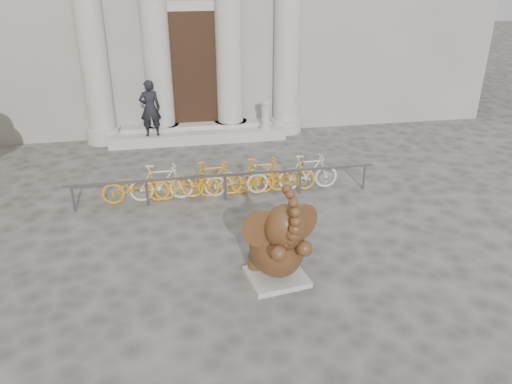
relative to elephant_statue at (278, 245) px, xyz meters
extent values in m
plane|color=#474442|center=(-0.91, -0.72, -0.80)|extent=(80.00, 80.00, 0.00)
cube|color=black|center=(-0.91, 9.20, 1.50)|extent=(2.40, 0.16, 4.00)
cylinder|color=#A8A59E|center=(-4.11, 9.08, 3.20)|extent=(0.90, 0.90, 8.00)
cylinder|color=#A8A59E|center=(-2.11, 9.08, 3.20)|extent=(0.90, 0.90, 8.00)
cylinder|color=#A8A59E|center=(0.29, 9.08, 3.20)|extent=(0.90, 0.90, 8.00)
cylinder|color=#A8A59E|center=(2.29, 9.08, 3.20)|extent=(0.90, 0.90, 8.00)
cube|color=#A8A59E|center=(-0.91, 8.68, -0.62)|extent=(6.00, 1.20, 0.36)
cube|color=#A8A59E|center=(-0.01, 0.04, -0.75)|extent=(1.25, 1.15, 0.11)
ellipsoid|color=black|center=(-0.04, 0.28, -0.36)|extent=(1.05, 1.02, 0.71)
ellipsoid|color=black|center=(-0.01, 0.06, -0.05)|extent=(1.25, 1.47, 1.15)
cylinder|color=black|center=(-0.36, 0.37, -0.55)|extent=(0.38, 0.38, 0.29)
cylinder|color=black|center=(0.23, 0.46, -0.55)|extent=(0.38, 0.38, 0.29)
cylinder|color=black|center=(-0.18, -0.42, 0.17)|extent=(0.36, 0.69, 0.44)
cylinder|color=black|center=(0.30, -0.34, 0.17)|extent=(0.36, 0.69, 0.44)
ellipsoid|color=black|center=(0.05, -0.34, 0.57)|extent=(0.85, 0.82, 0.88)
cylinder|color=black|center=(-0.34, -0.26, 0.52)|extent=(0.75, 0.17, 0.75)
cylinder|color=black|center=(0.40, -0.15, 0.52)|extent=(0.70, 0.39, 0.75)
cone|color=beige|center=(-0.04, -0.57, 0.39)|extent=(0.17, 0.26, 0.12)
cone|color=beige|center=(0.22, -0.53, 0.39)|extent=(0.10, 0.26, 0.12)
cube|color=slate|center=(-0.55, 3.78, -0.10)|extent=(8.00, 0.06, 0.06)
cylinder|color=slate|center=(-4.35, 3.78, -0.45)|extent=(0.06, 0.06, 0.70)
cylinder|color=slate|center=(-2.55, 3.78, -0.45)|extent=(0.06, 0.06, 0.70)
cylinder|color=slate|center=(-0.55, 3.78, -0.45)|extent=(0.06, 0.06, 0.70)
cylinder|color=slate|center=(1.45, 3.78, -0.45)|extent=(0.06, 0.06, 0.70)
cylinder|color=slate|center=(3.25, 3.78, -0.45)|extent=(0.06, 0.06, 0.70)
imported|color=orange|center=(-2.84, 4.03, -0.30)|extent=(1.70, 0.50, 1.00)
imported|color=beige|center=(-2.19, 4.03, -0.30)|extent=(1.66, 0.47, 1.00)
imported|color=orange|center=(-1.53, 4.03, -0.30)|extent=(1.70, 0.50, 1.00)
imported|color=orange|center=(-0.88, 4.03, -0.30)|extent=(1.66, 0.47, 1.00)
imported|color=beige|center=(-0.22, 4.03, -0.30)|extent=(1.70, 0.50, 1.00)
imported|color=orange|center=(0.43, 4.03, -0.30)|extent=(1.66, 0.47, 1.00)
imported|color=orange|center=(1.08, 4.03, -0.30)|extent=(1.70, 0.50, 1.00)
imported|color=beige|center=(1.74, 4.03, -0.30)|extent=(1.66, 0.47, 1.00)
imported|color=black|center=(-2.45, 8.33, 0.49)|extent=(0.73, 0.52, 1.87)
cylinder|color=#A8A59E|center=(1.41, 8.38, -0.38)|extent=(0.40, 0.40, 0.12)
cylinder|color=#A8A59E|center=(1.41, 8.38, 0.01)|extent=(0.28, 0.28, 0.91)
cylinder|color=#A8A59E|center=(1.41, 8.38, 0.50)|extent=(0.40, 0.40, 0.10)
camera|label=1|loc=(-1.85, -7.94, 4.96)|focal=35.00mm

